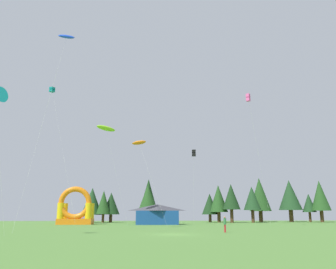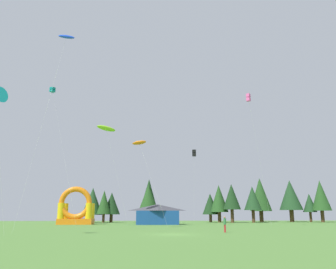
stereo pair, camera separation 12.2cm
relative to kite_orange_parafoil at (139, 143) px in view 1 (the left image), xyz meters
name	(u,v)px [view 1 (the left image)]	position (x,y,z in m)	size (l,w,h in m)	color
ground_plane	(173,235)	(3.81, -19.89, -13.13)	(120.00, 120.00, 0.00)	#548438
kite_orange_parafoil	(139,143)	(0.00, 0.00, 0.00)	(5.77, 2.34, 13.65)	orange
kite_teal_box	(52,90)	(-16.83, 9.03, 11.81)	(7.10, 4.33, 25.48)	#0C7F7A
kite_black_box	(194,153)	(9.65, 5.14, -0.73)	(0.67, 3.19, 13.00)	black
kite_blue_parafoil	(66,37)	(-9.31, -13.86, 10.88)	(4.79, 3.31, 24.64)	blue
kite_pink_box	(248,98)	(17.22, -3.69, 6.73)	(4.61, 5.20, 20.55)	#EA599E
kite_lime_parafoil	(106,128)	(-5.57, 1.77, 2.71)	(5.67, 2.66, 16.55)	#8CD826
person_near_camera	(225,223)	(9.76, -16.60, -12.12)	(0.34, 0.34, 1.71)	#B21E26
inflatable_yellow_castle	(75,211)	(-11.57, 11.23, -10.76)	(6.21, 4.36, 6.82)	orange
festival_tent	(157,214)	(3.37, 9.78, -11.33)	(7.62, 4.03, 3.61)	#19478C
tree_row_0	(92,201)	(-10.59, 25.08, -8.56)	(4.55, 4.55, 7.57)	#4C331E
tree_row_1	(104,202)	(-7.88, 23.75, -8.81)	(3.10, 3.10, 6.93)	#4C331E
tree_row_2	(111,204)	(-6.35, 25.31, -9.02)	(3.90, 3.90, 6.56)	#4C331E
tree_row_3	(148,199)	(1.86, 22.03, -8.07)	(4.48, 4.48, 8.16)	#4C331E
tree_row_4	(148,195)	(2.00, 22.82, -7.13)	(3.82, 3.82, 9.40)	#4C331E
tree_row_5	(210,204)	(15.97, 24.47, -9.12)	(3.59, 3.59, 6.38)	#4C331E
tree_row_6	(218,199)	(17.76, 23.33, -7.95)	(4.08, 4.08, 8.22)	#4C331E
tree_row_7	(231,197)	(20.05, 20.87, -7.66)	(3.85, 3.85, 8.29)	#4C331E
tree_row_8	(252,198)	(24.65, 20.73, -7.98)	(3.78, 3.78, 7.77)	#4C331E
tree_row_9	(260,195)	(28.18, 25.95, -6.88)	(5.01, 5.01, 10.14)	#4C331E
tree_row_10	(290,195)	(35.24, 25.50, -7.02)	(5.34, 5.34, 9.62)	#4C331E
tree_row_11	(309,203)	(39.28, 24.53, -8.84)	(3.10, 3.10, 6.45)	#4C331E
tree_row_12	(320,196)	(41.31, 22.98, -7.21)	(4.31, 4.31, 9.39)	#4C331E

